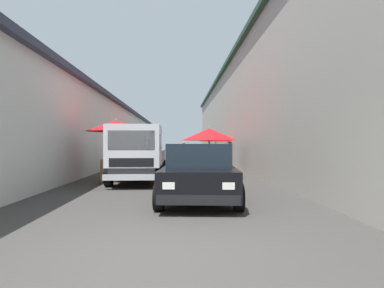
# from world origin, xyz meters

# --- Properties ---
(ground) EXTENTS (90.00, 90.00, 0.00)m
(ground) POSITION_xyz_m (13.50, 0.00, 0.00)
(ground) COLOR #3D3A38
(building_left_whitewash) EXTENTS (49.80, 7.50, 4.27)m
(building_left_whitewash) POSITION_xyz_m (15.75, 7.23, 2.14)
(building_left_whitewash) COLOR silver
(building_left_whitewash) RESTS_ON ground
(building_right_concrete) EXTENTS (49.80, 7.50, 7.12)m
(building_right_concrete) POSITION_xyz_m (15.75, -7.23, 3.57)
(building_right_concrete) COLOR #A39E93
(building_right_concrete) RESTS_ON ground
(fruit_stall_far_right) EXTENTS (2.30, 2.30, 2.42)m
(fruit_stall_far_right) POSITION_xyz_m (7.86, 2.14, 1.81)
(fruit_stall_far_right) COLOR #9E9EA3
(fruit_stall_far_right) RESTS_ON ground
(fruit_stall_near_left) EXTENTS (2.23, 2.23, 2.15)m
(fruit_stall_near_left) POSITION_xyz_m (8.27, -1.58, 1.57)
(fruit_stall_near_left) COLOR #9E9EA3
(fruit_stall_near_left) RESTS_ON ground
(fruit_stall_far_left) EXTENTS (2.70, 2.70, 2.12)m
(fruit_stall_far_left) POSITION_xyz_m (15.89, 2.26, 1.62)
(fruit_stall_far_left) COLOR #9E9EA3
(fruit_stall_far_left) RESTS_ON ground
(fruit_stall_near_right) EXTENTS (2.47, 2.47, 2.20)m
(fruit_stall_near_right) POSITION_xyz_m (11.48, -1.89, 1.68)
(fruit_stall_near_right) COLOR #9E9EA3
(fruit_stall_near_right) RESTS_ON ground
(fruit_stall_mid_lane) EXTENTS (2.31, 2.31, 2.12)m
(fruit_stall_mid_lane) POSITION_xyz_m (16.10, -2.80, 1.58)
(fruit_stall_mid_lane) COLOR #9E9EA3
(fruit_stall_mid_lane) RESTS_ON ground
(hatchback_car) EXTENTS (4.02, 2.15, 1.45)m
(hatchback_car) POSITION_xyz_m (4.02, -0.86, 0.74)
(hatchback_car) COLOR black
(hatchback_car) RESTS_ON ground
(delivery_truck) EXTENTS (4.93, 2.00, 2.08)m
(delivery_truck) POSITION_xyz_m (7.11, 1.18, 1.04)
(delivery_truck) COLOR black
(delivery_truck) RESTS_ON ground
(vendor_by_crates) EXTENTS (0.52, 0.45, 1.61)m
(vendor_by_crates) POSITION_xyz_m (17.56, -0.64, 0.93)
(vendor_by_crates) COLOR navy
(vendor_by_crates) RESTS_ON ground
(vendor_in_shade) EXTENTS (0.64, 0.31, 1.66)m
(vendor_in_shade) POSITION_xyz_m (11.14, 2.87, 0.96)
(vendor_in_shade) COLOR #665B4C
(vendor_in_shade) RESTS_ON ground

